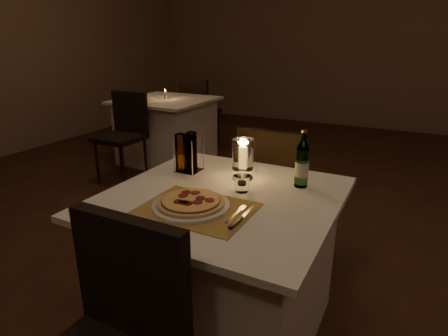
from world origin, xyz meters
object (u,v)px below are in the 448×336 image
at_px(main_table, 222,265).
at_px(pizza, 191,202).
at_px(plate, 191,205).
at_px(neighbor_table_left, 167,130).
at_px(chair_near, 113,335).
at_px(hurricane_candle, 243,156).
at_px(water_bottle, 302,164).
at_px(chair_far, 275,183).
at_px(tumbler, 242,184).

distance_m(main_table, pizza, 0.44).
bearing_deg(plate, neighbor_table_left, 127.83).
xyz_separation_m(main_table, chair_near, (-0.00, -0.71, 0.18)).
xyz_separation_m(plate, hurricane_candle, (0.05, 0.41, 0.11)).
xyz_separation_m(chair_near, pizza, (-0.05, 0.53, 0.22)).
bearing_deg(water_bottle, chair_near, -106.20).
xyz_separation_m(main_table, pizza, (-0.05, -0.18, 0.39)).
relative_size(plate, pizza, 1.14).
xyz_separation_m(plate, neighbor_table_left, (-1.83, 2.36, -0.38)).
bearing_deg(neighbor_table_left, pizza, -52.17).
bearing_deg(chair_near, main_table, 90.00).
height_order(chair_far, pizza, chair_far).
distance_m(chair_far, tumbler, 0.68).
xyz_separation_m(plate, pizza, (-0.00, 0.00, 0.02)).
xyz_separation_m(main_table, hurricane_candle, (-0.00, 0.23, 0.48)).
distance_m(tumbler, water_bottle, 0.30).
relative_size(chair_far, tumbler, 11.78).
xyz_separation_m(water_bottle, hurricane_candle, (-0.29, -0.03, 0.01)).
distance_m(main_table, tumbler, 0.42).
xyz_separation_m(pizza, water_bottle, (0.33, 0.44, 0.08)).
distance_m(main_table, chair_far, 0.74).
distance_m(pizza, neighbor_table_left, 3.01).
bearing_deg(tumbler, plate, -113.97).
distance_m(chair_far, neighbor_table_left, 2.39).
height_order(chair_near, neighbor_table_left, chair_near).
distance_m(chair_near, neighbor_table_left, 3.45).
bearing_deg(tumbler, water_bottle, 40.14).
bearing_deg(main_table, chair_near, -90.00).
bearing_deg(chair_near, pizza, 95.35).
xyz_separation_m(chair_near, chair_far, (0.00, 1.43, 0.00)).
height_order(tumbler, water_bottle, water_bottle).
bearing_deg(neighbor_table_left, tumbler, -47.24).
bearing_deg(pizza, hurricane_candle, 83.70).
xyz_separation_m(main_table, plate, (-0.05, -0.18, 0.38)).
bearing_deg(hurricane_candle, water_bottle, 6.09).
distance_m(plate, hurricane_candle, 0.43).
relative_size(chair_far, pizza, 3.21).
bearing_deg(plate, pizza, 96.89).
bearing_deg(tumbler, hurricane_candle, 113.85).
bearing_deg(chair_near, hurricane_candle, 90.29).
height_order(main_table, chair_near, chair_near).
xyz_separation_m(tumbler, water_bottle, (0.22, 0.19, 0.07)).
bearing_deg(chair_far, water_bottle, -58.03).
xyz_separation_m(chair_near, water_bottle, (0.28, 0.97, 0.30)).
bearing_deg(plate, chair_far, 86.80).
bearing_deg(plate, hurricane_candle, 83.71).
bearing_deg(neighbor_table_left, chair_near, -56.96).
height_order(main_table, pizza, pizza).
distance_m(main_table, hurricane_candle, 0.54).
bearing_deg(main_table, hurricane_candle, 91.21).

